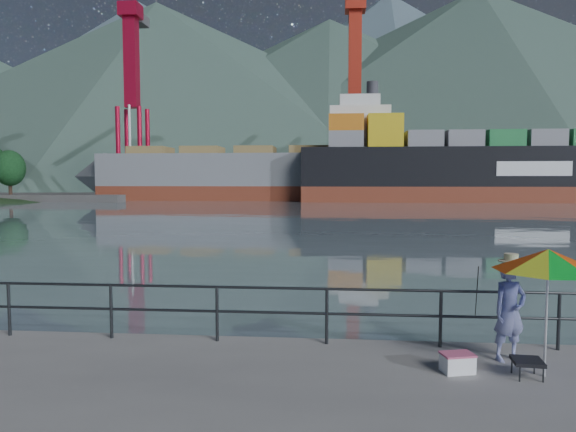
% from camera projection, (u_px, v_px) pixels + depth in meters
% --- Properties ---
extents(harbor_water, '(500.00, 280.00, 0.00)m').
position_uv_depth(harbor_water, '(327.00, 191.00, 136.84)').
color(harbor_water, slate).
rests_on(harbor_water, ground).
extents(far_dock, '(200.00, 40.00, 0.40)m').
position_uv_depth(far_dock, '(378.00, 195.00, 99.22)').
color(far_dock, '#514F4C').
rests_on(far_dock, ground).
extents(guardrail, '(22.00, 0.06, 1.03)m').
position_uv_depth(guardrail, '(271.00, 314.00, 9.27)').
color(guardrail, '#2D3033').
rests_on(guardrail, ground).
extents(mountains, '(600.00, 332.80, 80.00)m').
position_uv_depth(mountains, '(425.00, 100.00, 208.35)').
color(mountains, '#385147').
rests_on(mountains, ground).
extents(port_cranes, '(116.00, 28.00, 38.40)m').
position_uv_depth(port_cranes, '(508.00, 103.00, 87.38)').
color(port_cranes, red).
rests_on(port_cranes, ground).
extents(container_stacks, '(58.00, 5.40, 7.80)m').
position_uv_depth(container_stacks, '(510.00, 183.00, 97.44)').
color(container_stacks, '#194CA5').
rests_on(container_stacks, ground).
extents(fisherman, '(0.69, 0.57, 1.61)m').
position_uv_depth(fisherman, '(510.00, 312.00, 8.34)').
color(fisherman, '#343F9B').
rests_on(fisherman, ground).
extents(beach_umbrella, '(2.08, 2.08, 1.93)m').
position_uv_depth(beach_umbrella, '(548.00, 260.00, 7.57)').
color(beach_umbrella, white).
rests_on(beach_umbrella, ground).
extents(folding_stool, '(0.46, 0.46, 0.28)m').
position_uv_depth(folding_stool, '(527.00, 368.00, 7.63)').
color(folding_stool, black).
rests_on(folding_stool, ground).
extents(cooler_bag, '(0.52, 0.41, 0.27)m').
position_uv_depth(cooler_bag, '(457.00, 364.00, 7.85)').
color(cooler_bag, white).
rests_on(cooler_bag, ground).
extents(fishing_rod, '(0.47, 1.76, 1.28)m').
position_uv_depth(fishing_rod, '(475.00, 342.00, 9.31)').
color(fishing_rod, black).
rests_on(fishing_rod, ground).
extents(bulk_carrier, '(49.49, 8.57, 14.50)m').
position_uv_depth(bulk_carrier, '(270.00, 172.00, 80.98)').
color(bulk_carrier, maroon).
rests_on(bulk_carrier, ground).
extents(container_ship, '(63.95, 10.66, 18.10)m').
position_uv_depth(container_ship, '(532.00, 160.00, 75.20)').
color(container_ship, maroon).
rests_on(container_ship, ground).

